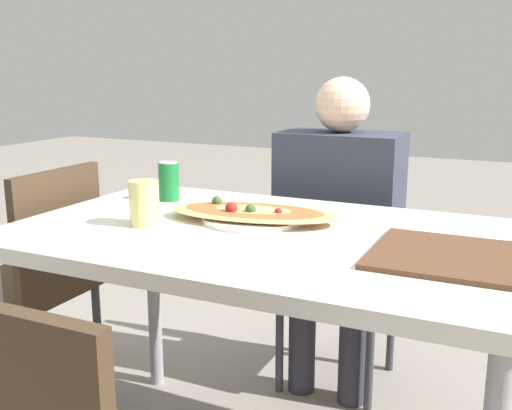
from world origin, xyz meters
name	(u,v)px	position (x,y,z in m)	size (l,w,h in m)	color
dining_table	(264,257)	(0.00, 0.00, 0.70)	(1.34, 0.82, 0.77)	silver
chair_far_seated	(345,251)	(0.01, 0.74, 0.51)	(0.40, 0.40, 0.88)	#3F2D1E
chair_side_left	(36,275)	(-0.86, 0.03, 0.51)	(0.40, 0.40, 0.88)	#3F2D1E
person_seated	(338,210)	(0.01, 0.63, 0.69)	(0.43, 0.27, 1.16)	#2D2D38
pizza_main	(253,214)	(-0.07, 0.08, 0.79)	(0.52, 0.29, 0.06)	white
soda_can	(169,181)	(-0.43, 0.21, 0.83)	(0.07, 0.07, 0.12)	#197233
drink_glass	(144,203)	(-0.32, -0.09, 0.83)	(0.08, 0.08, 0.12)	#E0DB7F
serving_tray	(469,258)	(0.52, -0.04, 0.78)	(0.43, 0.33, 0.01)	brown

